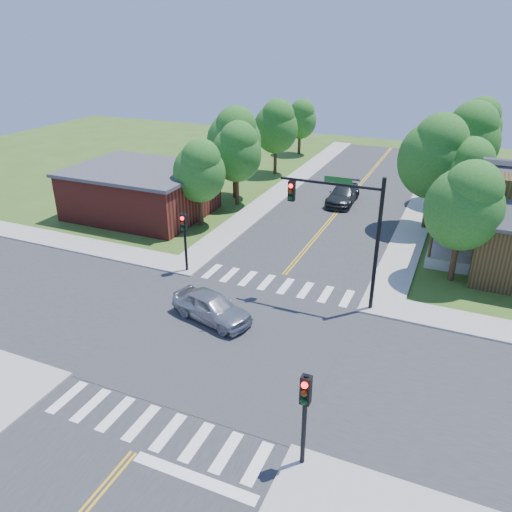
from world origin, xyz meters
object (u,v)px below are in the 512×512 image
at_px(signal_pole_nw, 184,232).
at_px(car_dgrey, 343,195).
at_px(car_silver, 212,307).
at_px(signal_mast_ne, 346,220).
at_px(signal_pole_se, 305,404).

bearing_deg(signal_pole_nw, car_dgrey, 71.78).
xyz_separation_m(car_silver, car_dgrey, (1.42, 20.70, -0.00)).
relative_size(signal_pole_nw, car_silver, 0.80).
xyz_separation_m(signal_mast_ne, signal_pole_se, (1.69, -11.21, -2.19)).
distance_m(signal_pole_se, signal_pole_nw, 15.84).
xyz_separation_m(signal_mast_ne, car_silver, (-5.51, -4.25, -4.09)).
xyz_separation_m(signal_mast_ne, car_dgrey, (-4.09, 16.45, -4.10)).
bearing_deg(car_silver, signal_mast_ne, -37.02).
bearing_deg(signal_pole_nw, car_silver, -46.65).
bearing_deg(signal_pole_se, signal_pole_nw, 135.00).
relative_size(signal_mast_ne, car_silver, 1.51).
distance_m(signal_pole_nw, car_silver, 6.13).
height_order(signal_mast_ne, signal_pole_nw, signal_mast_ne).
height_order(signal_mast_ne, signal_pole_se, signal_mast_ne).
height_order(signal_mast_ne, car_silver, signal_mast_ne).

